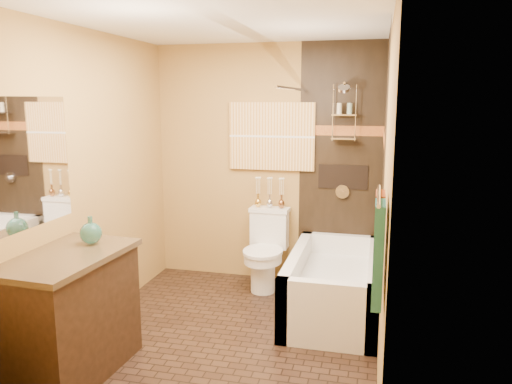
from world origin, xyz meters
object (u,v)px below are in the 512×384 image
(sunset_painting, at_px, (272,136))
(vanity, at_px, (68,315))
(bathtub, at_px, (334,289))
(toilet, at_px, (266,249))

(sunset_painting, bearing_deg, vanity, -113.80)
(sunset_painting, relative_size, vanity, 0.87)
(sunset_painting, xyz_separation_m, vanity, (-0.98, -2.22, -1.10))
(bathtub, bearing_deg, sunset_painting, 135.77)
(sunset_painting, height_order, vanity, sunset_painting)
(bathtub, bearing_deg, toilet, 148.41)
(vanity, bearing_deg, sunset_painting, 69.46)
(toilet, bearing_deg, bathtub, -30.19)
(bathtub, relative_size, vanity, 1.45)
(sunset_painting, xyz_separation_m, bathtub, (0.74, -0.73, -1.33))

